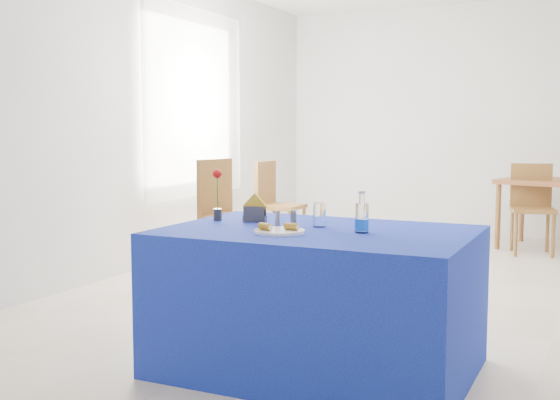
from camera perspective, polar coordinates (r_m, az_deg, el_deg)
The scene contains 16 objects.
floor at distance 5.58m, azimuth 10.26°, elevation -7.64°, with size 7.00×7.00×0.00m, color beige.
room_shell at distance 5.45m, azimuth 10.60°, elevation 10.53°, with size 7.00×7.00×7.00m.
window_pane at distance 7.19m, azimuth -7.30°, elevation 7.83°, with size 0.04×1.50×1.60m, color white.
curtain at distance 7.15m, azimuth -6.82°, elevation 7.85°, with size 0.04×1.75×1.85m, color white.
plate at distance 3.58m, azimuth -0.05°, elevation -2.56°, with size 0.26×0.26×0.01m, color white.
drinking_glass at distance 3.80m, azimuth 3.22°, elevation -1.21°, with size 0.07×0.07×0.13m, color white.
salt_shaker at distance 3.84m, azimuth -0.21°, elevation -1.47°, with size 0.03×0.03×0.09m, color slate.
pepper_shaker at distance 3.86m, azimuth 1.10°, elevation -1.45°, with size 0.03×0.03×0.09m, color slate.
blue_table at distance 3.78m, azimuth 3.08°, elevation -8.11°, with size 1.60×1.10×0.76m.
water_bottle at distance 3.61m, azimuth 6.66°, elevation -1.52°, with size 0.07×0.07×0.21m.
napkin_holder at distance 4.01m, azimuth -2.06°, elevation -1.08°, with size 0.15×0.08×0.17m.
rose_vase at distance 4.06m, azimuth -5.11°, elevation 0.38°, with size 0.05×0.05×0.30m.
chair_bg_left at distance 7.72m, azimuth 19.79°, elevation -0.13°, with size 0.50×0.50×0.93m.
chair_win_a at distance 6.31m, azimuth -4.50°, elevation -0.59°, with size 0.52×0.52×1.02m.
chair_win_b at distance 7.48m, azimuth -0.46°, elevation 0.10°, with size 0.43×0.43×0.95m.
banana_pieces at distance 3.58m, azimuth -0.11°, elevation -2.17°, with size 0.20×0.11×0.04m.
Camera 1 is at (1.40, -5.25, 1.29)m, focal length 45.00 mm.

